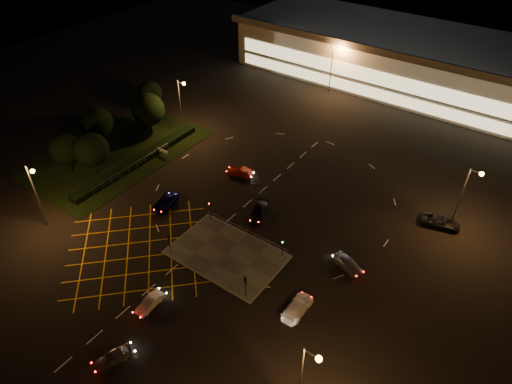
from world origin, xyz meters
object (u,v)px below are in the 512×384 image
Objects in this scene: signal_se at (245,283)px; signal_ne at (283,243)px; car_near_silver at (114,357)px; car_far_dkgrey at (258,212)px; car_circ_red at (240,172)px; car_approach_white at (298,307)px; car_queue_white at (150,303)px; car_east_grey at (441,222)px; signal_nw at (210,207)px; car_right_silver at (348,263)px; signal_sw at (169,240)px; car_left_blue at (165,202)px.

signal_se is 1.00× the size of signal_ne.
car_far_dkgrey is (-1.09, 27.33, 0.05)m from car_near_silver.
signal_ne is 18.81m from car_circ_red.
car_near_silver is 20.34m from car_approach_white.
car_queue_white is 16.91m from car_approach_white.
car_near_silver is at bearing 138.38° from car_east_grey.
signal_ne is at bearing 0.00° from signal_nw.
signal_ne is 0.75× the size of car_right_silver.
car_east_grey is at bearing 10.14° from car_far_dkgrey.
signal_ne is 0.76× the size of car_circ_red.
car_right_silver is at bearing -150.72° from signal_sw.
car_left_blue is (-11.43, 14.12, 0.06)m from car_queue_white.
signal_se is 0.61× the size of car_east_grey.
car_approach_white is (6.11, -6.31, -1.64)m from signal_ne.
car_approach_white is (-1.63, -9.39, 0.01)m from car_right_silver.
car_east_grey is at bearing 82.79° from car_near_silver.
signal_sw is at bearing 119.39° from car_east_grey.
car_approach_white is (18.11, -6.31, -1.64)m from signal_nw.
signal_ne is 8.93m from car_approach_white.
signal_sw is 10.10m from car_left_blue.
signal_sw is at bearing -90.00° from signal_nw.
car_far_dkgrey is at bearing 106.07° from car_east_grey.
car_left_blue is 0.93× the size of car_east_grey.
car_east_grey reaches higher than car_left_blue.
signal_sw is at bearing 0.00° from signal_se.
car_far_dkgrey is (0.92, 20.26, 0.09)m from car_queue_white.
signal_sw is 0.61× the size of car_east_grey.
car_queue_white is at bearing -65.59° from car_left_blue.
car_east_grey is at bearing 49.92° from signal_ne.
signal_sw is 0.75× the size of car_right_silver.
car_far_dkgrey is 0.92× the size of car_east_grey.
car_near_silver is (-6.05, -22.62, -1.71)m from signal_ne.
signal_se is at bearing -33.65° from signal_nw.
car_circ_red is 0.80× the size of car_east_grey.
car_left_blue is at bearing -175.83° from signal_ne.
signal_se is 14.41m from signal_nw.
car_right_silver is (19.74, 11.07, -1.65)m from signal_sw.
car_circ_red is (-22.88, 7.95, -0.04)m from car_right_silver.
signal_se is at bearing 14.38° from car_approach_white.
car_queue_white is (3.94, -7.56, -1.76)m from signal_sw.
signal_sw is 8.70m from car_queue_white.
signal_nw is 7.80m from car_left_blue.
car_approach_white is at bearing 145.85° from car_east_grey.
signal_nw reaches higher than car_left_blue.
car_queue_white is at bearing -117.40° from signal_ne.
signal_se is 20.63m from car_left_blue.
signal_se is 15.92m from car_near_silver.
car_near_silver is at bearing -75.68° from car_queue_white.
signal_se reaches higher than car_right_silver.
car_left_blue is at bearing -34.63° from car_circ_red.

